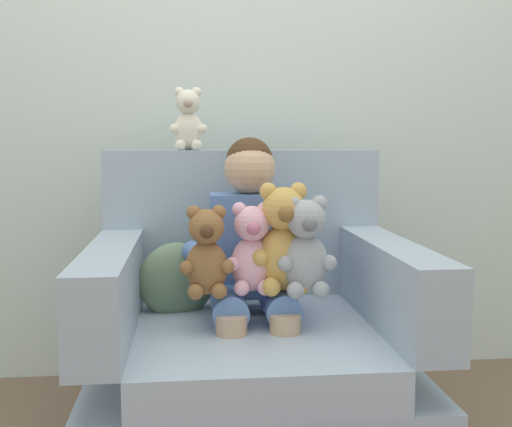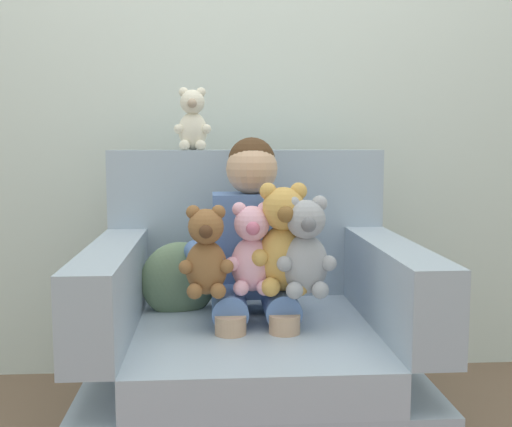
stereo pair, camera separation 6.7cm
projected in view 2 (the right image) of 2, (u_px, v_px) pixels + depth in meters
The scene contains 9 objects.
back_wall at pixel (241, 63), 2.60m from camera, with size 6.00×0.10×2.60m, color silver.
armchair at pixel (252, 349), 2.02m from camera, with size 1.00×0.93×0.94m.
seated_child at pixel (253, 252), 2.02m from camera, with size 0.45×0.39×0.82m.
plush_grey at pixel (306, 249), 1.85m from camera, with size 0.18×0.14×0.30m.
plush_honey at pixel (283, 242), 1.89m from camera, with size 0.20×0.16×0.34m.
plush_pink at pixel (252, 251), 1.89m from camera, with size 0.16×0.13×0.28m.
plush_brown at pixel (206, 254), 1.85m from camera, with size 0.16×0.13×0.27m.
plush_cream_on_backrest at pixel (193, 121), 2.27m from camera, with size 0.14×0.11×0.23m.
throw_pillow at pixel (179, 280), 2.11m from camera, with size 0.26×0.12×0.26m, color slate.
Camera 2 is at (-0.12, -1.91, 0.97)m, focal length 43.92 mm.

